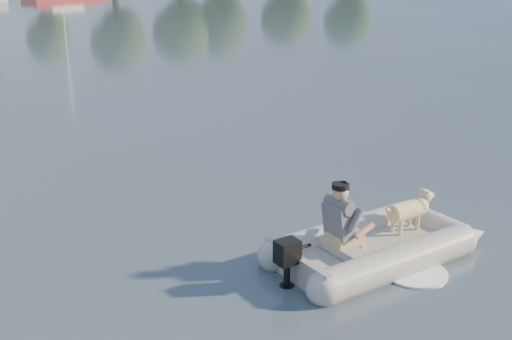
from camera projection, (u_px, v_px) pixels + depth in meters
water at (319, 265)px, 8.12m from camera, size 160.00×160.00×0.00m
dinghy at (378, 220)px, 8.19m from camera, size 4.03×2.66×1.21m
man at (340, 217)px, 7.86m from camera, size 0.65×0.56×0.93m
dog at (406, 214)px, 8.54m from camera, size 0.81×0.32×0.54m
outboard_motor at (287, 266)px, 7.52m from camera, size 0.37×0.26×0.68m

